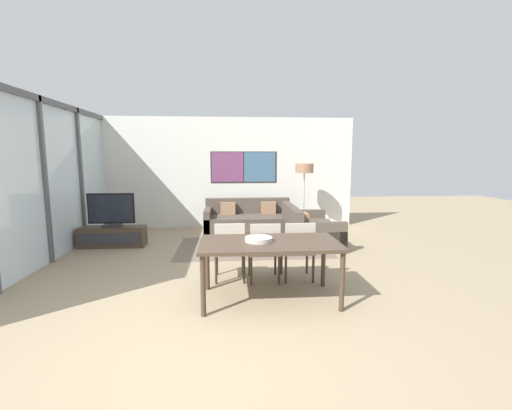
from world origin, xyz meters
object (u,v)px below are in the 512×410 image
at_px(sofa_side, 307,231).
at_px(fruit_bowl, 259,239).
at_px(coffee_table, 253,232).
at_px(dining_chair_centre, 264,248).
at_px(tv_console, 113,237).
at_px(sofa_main, 249,221).
at_px(dining_table, 270,247).
at_px(dining_chair_left, 230,247).
at_px(dining_chair_right, 298,247).
at_px(television, 111,211).
at_px(floor_lamp, 304,172).

height_order(sofa_side, fruit_bowl, fruit_bowl).
distance_m(coffee_table, fruit_bowl, 2.59).
xyz_separation_m(coffee_table, dining_chair_centre, (0.04, -1.92, 0.19)).
relative_size(tv_console, sofa_main, 0.62).
xyz_separation_m(sofa_side, dining_table, (-1.13, -2.77, 0.42)).
height_order(sofa_side, dining_chair_left, dining_chair_left).
bearing_deg(dining_chair_right, sofa_main, 99.19).
relative_size(television, coffee_table, 0.98).
height_order(coffee_table, dining_chair_centre, dining_chair_centre).
height_order(sofa_main, floor_lamp, floor_lamp).
relative_size(tv_console, dining_chair_right, 1.47).
height_order(coffee_table, floor_lamp, floor_lamp).
distance_m(dining_chair_centre, floor_lamp, 3.68).
xyz_separation_m(dining_chair_centre, dining_chair_right, (0.50, 0.01, 0.00)).
relative_size(sofa_main, sofa_side, 1.26).
relative_size(sofa_main, dining_table, 1.20).
bearing_deg(television, coffee_table, -5.74).
distance_m(television, dining_chair_right, 4.02).
xyz_separation_m(dining_table, dining_chair_left, (-0.50, 0.71, -0.18)).
bearing_deg(fruit_bowl, sofa_main, 88.52).
bearing_deg(coffee_table, dining_chair_right, -74.44).
height_order(television, fruit_bowl, television).
bearing_deg(fruit_bowl, dining_chair_right, 44.57).
xyz_separation_m(dining_chair_left, dining_chair_right, (1.00, -0.05, 0.00)).
bearing_deg(dining_chair_right, dining_chair_left, 177.03).
xyz_separation_m(television, dining_chair_right, (3.36, -2.20, -0.23)).
height_order(sofa_main, fruit_bowl, fruit_bowl).
bearing_deg(sofa_main, tv_console, -158.80).
relative_size(dining_chair_centre, floor_lamp, 0.53).
relative_size(sofa_main, dining_chair_centre, 2.36).
bearing_deg(television, dining_chair_left, -42.24).
distance_m(television, sofa_side, 4.02).
bearing_deg(sofa_main, dining_table, -89.49).
bearing_deg(dining_chair_centre, floor_lamp, 68.44).
bearing_deg(sofa_side, dining_chair_centre, 151.98).
distance_m(television, dining_chair_left, 3.20).
relative_size(sofa_main, dining_chair_left, 2.36).
bearing_deg(dining_chair_right, dining_table, -127.23).
distance_m(sofa_side, coffee_table, 1.18).
xyz_separation_m(coffee_table, dining_chair_left, (-0.46, -1.86, 0.19)).
distance_m(fruit_bowl, floor_lamp, 4.24).
height_order(sofa_side, dining_chair_right, dining_chair_right).
height_order(television, sofa_side, television).
xyz_separation_m(dining_chair_left, floor_lamp, (1.81, 3.25, 0.95)).
height_order(dining_table, dining_chair_right, dining_chair_right).
bearing_deg(floor_lamp, coffee_table, -134.05).
bearing_deg(dining_chair_right, floor_lamp, 76.23).
distance_m(coffee_table, dining_chair_centre, 1.93).
relative_size(tv_console, fruit_bowl, 3.71).
bearing_deg(fruit_bowl, dining_chair_left, 118.14).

